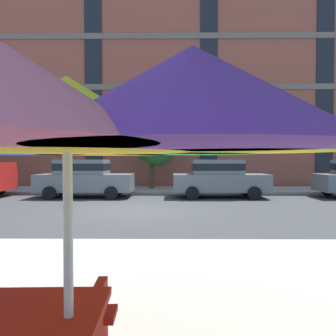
% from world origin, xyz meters
% --- Properties ---
extents(ground_plane, '(120.00, 120.00, 0.00)m').
position_xyz_m(ground_plane, '(0.00, 0.00, 0.00)').
color(ground_plane, '#38383A').
extents(sidewalk_far, '(56.00, 3.60, 0.12)m').
position_xyz_m(sidewalk_far, '(0.00, 6.80, 0.06)').
color(sidewalk_far, '#9E998E').
rests_on(sidewalk_far, ground).
extents(apartment_building, '(43.91, 12.08, 12.80)m').
position_xyz_m(apartment_building, '(0.00, 14.99, 6.40)').
color(apartment_building, '#934C3D').
rests_on(apartment_building, ground).
extents(sedan_gray, '(4.40, 1.98, 1.78)m').
position_xyz_m(sedan_gray, '(-2.79, 3.70, 0.95)').
color(sedan_gray, slate).
rests_on(sedan_gray, ground).
extents(sedan_gray_midblock, '(4.40, 1.98, 1.78)m').
position_xyz_m(sedan_gray_midblock, '(3.53, 3.70, 0.95)').
color(sedan_gray_midblock, slate).
rests_on(sedan_gray_midblock, ground).
extents(street_tree_middle, '(2.75, 2.70, 4.21)m').
position_xyz_m(street_tree_middle, '(0.16, 6.91, 2.77)').
color(street_tree_middle, '#4C3823').
rests_on(street_tree_middle, ground).
extents(patio_umbrella, '(3.31, 3.31, 2.28)m').
position_xyz_m(patio_umbrella, '(0.64, -9.00, 2.01)').
color(patio_umbrella, silver).
rests_on(patio_umbrella, ground).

